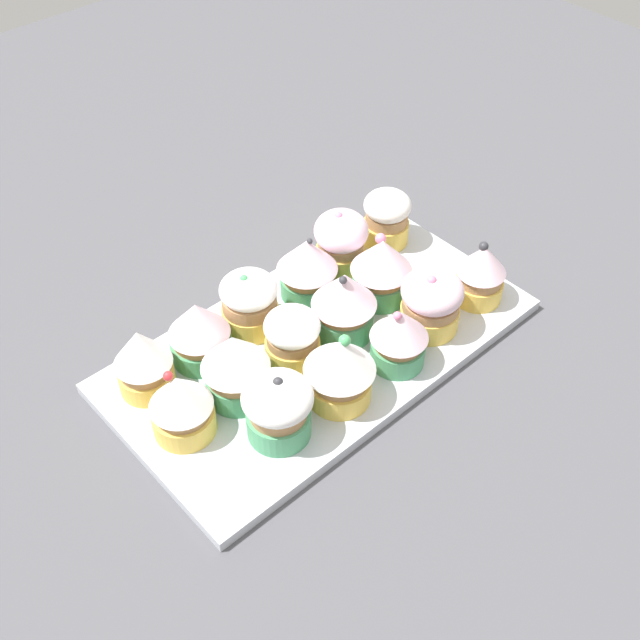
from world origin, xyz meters
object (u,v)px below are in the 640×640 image
cupcake_7 (344,303)px  cupcake_12 (431,301)px  cupcake_0 (387,217)px  cupcake_3 (249,302)px  cupcake_15 (278,408)px  cupcake_4 (199,331)px  cupcake_2 (307,266)px  cupcake_9 (236,366)px  cupcake_11 (481,272)px  baking_tray (320,345)px  cupcake_6 (381,268)px  cupcake_8 (295,339)px  cupcake_14 (340,368)px  cupcake_10 (179,402)px  cupcake_5 (143,360)px  cupcake_1 (341,240)px  cupcake_13 (399,336)px

cupcake_7 → cupcake_12: bearing=143.2°
cupcake_0 → cupcake_7: cupcake_7 is taller
cupcake_3 → cupcake_15: (6.68, 12.47, 0.10)cm
cupcake_4 → cupcake_2: bearing=179.6°
cupcake_2 → cupcake_9: size_ratio=0.96×
cupcake_3 → cupcake_11: (-20.68, 12.94, 0.17)cm
cupcake_11 → baking_tray: bearing=-21.2°
baking_tray → cupcake_12: (-9.78, 5.93, 4.08)cm
cupcake_4 → cupcake_9: 6.40cm
cupcake_11 → cupcake_12: bearing=-4.8°
cupcake_6 → baking_tray: bearing=4.2°
cupcake_8 → cupcake_14: 6.25cm
baking_tray → cupcake_6: cupcake_6 is taller
cupcake_2 → cupcake_8: cupcake_2 is taller
cupcake_9 → cupcake_11: size_ratio=1.06×
cupcake_3 → baking_tray: bearing=120.8°
cupcake_0 → cupcake_10: size_ratio=0.89×
cupcake_5 → cupcake_10: same height
baking_tray → cupcake_15: 12.80cm
cupcake_3 → cupcake_6: size_ratio=0.87×
baking_tray → cupcake_14: 8.86cm
cupcake_4 → cupcake_8: 9.40cm
cupcake_1 → cupcake_4: 19.86cm
cupcake_13 → cupcake_15: size_ratio=1.02×
cupcake_6 → cupcake_15: 20.89cm
baking_tray → cupcake_7: size_ratio=5.30×
cupcake_12 → baking_tray: bearing=-31.2°
cupcake_12 → cupcake_13: bearing=11.9°
cupcake_12 → cupcake_13: (5.99, 1.26, 0.05)cm
baking_tray → cupcake_3: (3.83, -6.42, 4.01)cm
cupcake_9 → cupcake_13: 15.98cm
cupcake_4 → cupcake_13: size_ratio=1.01×
cupcake_13 → cupcake_4: bearing=-44.0°
cupcake_13 → cupcake_12: bearing=-168.1°
cupcake_12 → cupcake_5: bearing=-25.5°
cupcake_8 → cupcake_13: cupcake_13 is taller
cupcake_11 → cupcake_12: (7.07, -0.59, -0.10)cm
cupcake_5 → cupcake_15: 13.89cm
cupcake_3 → cupcake_9: 9.36cm
cupcake_10 → baking_tray: bearing=179.0°
cupcake_5 → cupcake_9: size_ratio=0.96×
cupcake_4 → cupcake_14: size_ratio=0.90×
cupcake_0 → cupcake_9: 27.89cm
cupcake_10 → cupcake_5: bearing=-92.8°
cupcake_1 → cupcake_10: size_ratio=0.98×
cupcake_4 → cupcake_5: size_ratio=0.95×
cupcake_10 → cupcake_14: size_ratio=0.94×
cupcake_6 → cupcake_15: (19.77, 6.72, -0.53)cm
cupcake_9 → cupcake_10: 6.19cm
cupcake_1 → cupcake_13: cupcake_1 is taller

